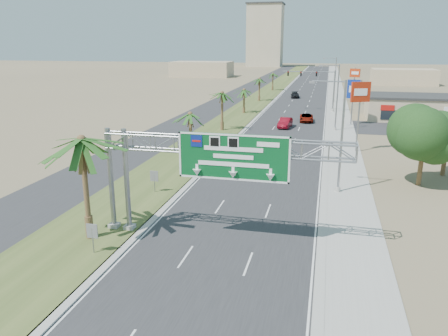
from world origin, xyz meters
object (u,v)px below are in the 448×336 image
at_px(palm_near, 81,140).
at_px(pole_sign_red_far, 355,76).
at_px(car_left_lane, 242,156).
at_px(car_right_lane, 306,118).
at_px(car_mid_lane, 285,123).
at_px(pole_sign_red_near, 360,96).
at_px(car_far, 295,95).
at_px(signal_mast, 323,87).
at_px(pole_sign_blue, 353,91).
at_px(store_building, 420,108).
at_px(sign_gantry, 211,153).

bearing_deg(palm_near, pole_sign_red_far, 74.60).
relative_size(car_left_lane, car_right_lane, 0.93).
xyz_separation_m(car_mid_lane, pole_sign_red_far, (11.79, 30.47, 5.52)).
bearing_deg(palm_near, pole_sign_red_near, 57.96).
bearing_deg(car_left_lane, car_far, 86.00).
distance_m(signal_mast, pole_sign_blue, 15.09).
bearing_deg(signal_mast, car_left_lane, -100.91).
bearing_deg(car_right_lane, store_building, 16.45).
height_order(store_building, car_left_lane, store_building).
bearing_deg(pole_sign_blue, car_far, 108.33).
distance_m(store_building, pole_sign_red_near, 30.40).
relative_size(sign_gantry, store_building, 0.93).
bearing_deg(pole_sign_red_far, pole_sign_red_near, -92.05).
height_order(pole_sign_red_near, pole_sign_red_far, pole_sign_red_near).
bearing_deg(store_building, signal_mast, 160.46).
relative_size(sign_gantry, car_mid_lane, 3.50).
bearing_deg(sign_gantry, pole_sign_red_near, 69.02).
bearing_deg(car_right_lane, pole_sign_red_near, -74.19).
bearing_deg(pole_sign_red_far, palm_near, -105.40).
distance_m(car_mid_lane, car_right_lane, 7.01).
height_order(signal_mast, pole_sign_blue, signal_mast).
xyz_separation_m(pole_sign_red_near, pole_sign_red_far, (1.60, 44.67, -0.56)).
relative_size(car_left_lane, car_mid_lane, 0.95).
relative_size(sign_gantry, pole_sign_red_far, 2.09).
xyz_separation_m(sign_gantry, palm_near, (-8.14, -1.93, 0.87)).
relative_size(car_right_lane, car_far, 0.99).
bearing_deg(car_left_lane, sign_gantry, -87.87).
bearing_deg(signal_mast, car_far, 107.88).
relative_size(car_left_lane, pole_sign_red_near, 0.52).
distance_m(signal_mast, pole_sign_red_far, 12.98).
relative_size(car_right_lane, pole_sign_blue, 0.64).
bearing_deg(car_right_lane, car_left_lane, -104.46).
height_order(store_building, car_far, store_building).
bearing_deg(pole_sign_red_far, car_far, 141.67).
xyz_separation_m(signal_mast, car_right_lane, (-2.41, -12.92, -4.18)).
bearing_deg(palm_near, pole_sign_blue, 68.80).
bearing_deg(pole_sign_red_near, car_far, 102.03).
relative_size(pole_sign_blue, pole_sign_red_far, 0.95).
bearing_deg(car_mid_lane, pole_sign_red_near, -49.24).
xyz_separation_m(palm_near, pole_sign_red_far, (20.71, 75.20, -0.62)).
bearing_deg(car_left_lane, palm_near, -108.97).
distance_m(pole_sign_blue, pole_sign_red_far, 25.53).
relative_size(car_mid_lane, car_far, 0.98).
height_order(sign_gantry, car_mid_lane, sign_gantry).
bearing_deg(pole_sign_red_far, car_left_lane, -105.18).
xyz_separation_m(store_building, pole_sign_red_near, (-12.09, -27.47, 4.88)).
bearing_deg(store_building, pole_sign_red_far, 121.38).
xyz_separation_m(sign_gantry, pole_sign_red_near, (10.97, 28.61, 0.82)).
relative_size(signal_mast, store_building, 0.57).
bearing_deg(car_left_lane, car_mid_lane, 80.33).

